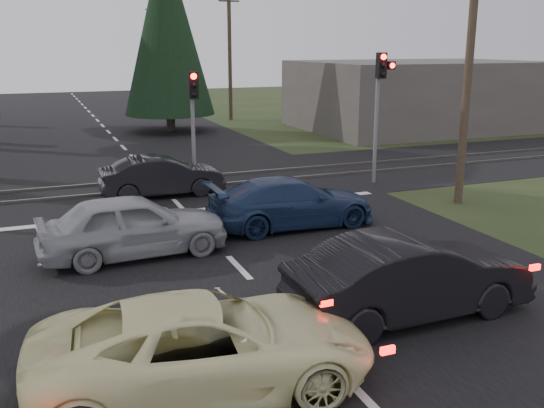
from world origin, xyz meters
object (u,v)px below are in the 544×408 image
silver_car (133,226)px  blue_sedan (291,203)px  traffic_signal_right (380,92)px  dark_hatchback (409,277)px  dark_car_far (162,176)px  utility_pole_near (470,53)px  traffic_signal_center (193,111)px  utility_pole_mid (230,48)px  utility_pole_far (156,47)px  cream_coupe (205,345)px

silver_car → blue_sedan: size_ratio=0.94×
traffic_signal_right → blue_sedan: traffic_signal_right is taller
dark_hatchback → dark_car_far: (-2.37, 11.03, -0.10)m
utility_pole_near → silver_car: 11.38m
traffic_signal_center → utility_pole_mid: size_ratio=0.46×
traffic_signal_right → dark_car_far: (-7.76, 0.97, -2.64)m
traffic_signal_right → utility_pole_near: bearing=-74.7°
utility_pole_far → dark_hatchback: size_ratio=1.91×
utility_pole_near → utility_pole_far: same height
utility_pole_far → silver_car: bearing=-101.9°
utility_pole_mid → utility_pole_far: (0.00, 25.00, 0.00)m
silver_car → cream_coupe: bearing=177.2°
traffic_signal_center → blue_sedan: 5.70m
blue_sedan → traffic_signal_right: bearing=-52.6°
traffic_signal_right → dark_car_far: traffic_signal_right is taller
utility_pole_mid → cream_coupe: utility_pole_mid is taller
cream_coupe → silver_car: size_ratio=1.12×
cream_coupe → blue_sedan: 8.46m
traffic_signal_center → blue_sedan: traffic_signal_center is taller
traffic_signal_right → cream_coupe: 14.89m
blue_sedan → utility_pole_near: bearing=-85.9°
utility_pole_mid → utility_pole_far: bearing=90.0°
silver_car → dark_car_far: silver_car is taller
dark_hatchback → dark_car_far: 11.29m
traffic_signal_right → traffic_signal_center: 6.68m
utility_pole_near → utility_pole_mid: bearing=90.0°
traffic_signal_center → dark_hatchback: size_ratio=0.87×
utility_pole_far → silver_car: (-10.59, -50.29, -3.96)m
utility_pole_near → dark_car_far: bearing=153.0°
utility_pole_far → dark_car_far: 45.58m
utility_pole_near → blue_sedan: 7.30m
cream_coupe → traffic_signal_center: bearing=-8.1°
dark_hatchback → silver_car: size_ratio=1.05×
utility_pole_near → silver_car: utility_pole_near is taller
silver_car → traffic_signal_right: bearing=-66.8°
cream_coupe → dark_hatchback: (4.22, 1.01, 0.08)m
cream_coupe → silver_car: 6.31m
traffic_signal_right → utility_pole_mid: utility_pole_mid is taller
utility_pole_mid → utility_pole_far: 25.00m
traffic_signal_center → utility_pole_far: bearing=80.4°
utility_pole_near → dark_hatchback: size_ratio=1.91×
cream_coupe → traffic_signal_right: bearing=-35.1°
cream_coupe → dark_car_far: 12.18m
utility_pole_near → silver_car: bearing=-173.1°
cream_coupe → blue_sedan: (4.49, 7.17, -0.01)m
utility_pole_far → blue_sedan: utility_pole_far is taller
utility_pole_mid → utility_pole_far: size_ratio=1.00×
traffic_signal_center → dark_car_far: traffic_signal_center is taller
dark_hatchback → blue_sedan: 6.17m
traffic_signal_center → cream_coupe: size_ratio=0.81×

